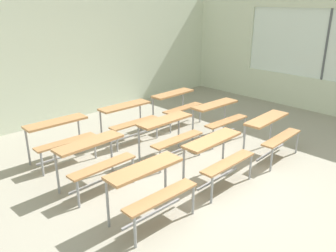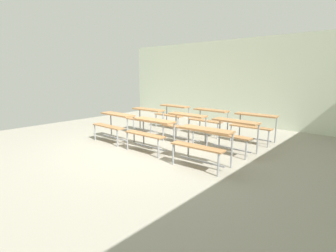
% 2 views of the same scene
% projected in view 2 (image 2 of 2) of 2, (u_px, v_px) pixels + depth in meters
% --- Properties ---
extents(ground, '(10.00, 9.00, 0.05)m').
position_uv_depth(ground, '(146.00, 150.00, 6.25)').
color(ground, gray).
extents(wall_back, '(10.00, 0.12, 3.00)m').
position_uv_depth(wall_back, '(235.00, 82.00, 9.27)').
color(wall_back, beige).
rests_on(wall_back, ground).
extents(desk_bench_r0c0, '(1.10, 0.60, 0.74)m').
position_uv_depth(desk_bench_r0c0, '(114.00, 121.00, 6.87)').
color(desk_bench_r0c0, '#A87547').
rests_on(desk_bench_r0c0, ground).
extents(desk_bench_r0c1, '(1.11, 0.61, 0.74)m').
position_uv_depth(desk_bench_r0c1, '(151.00, 128.00, 5.98)').
color(desk_bench_r0c1, '#A87547').
rests_on(desk_bench_r0c1, ground).
extents(desk_bench_r0c2, '(1.13, 0.64, 0.74)m').
position_uv_depth(desk_bench_r0c2, '(203.00, 138.00, 4.99)').
color(desk_bench_r0c2, '#A87547').
rests_on(desk_bench_r0c2, ground).
extents(desk_bench_r1c0, '(1.12, 0.62, 0.74)m').
position_uv_depth(desk_bench_r1c0, '(146.00, 115.00, 7.82)').
color(desk_bench_r1c0, '#A87547').
rests_on(desk_bench_r1c0, ground).
extents(desk_bench_r1c1, '(1.10, 0.59, 0.74)m').
position_uv_depth(desk_bench_r1c1, '(185.00, 121.00, 6.79)').
color(desk_bench_r1c1, '#A87547').
rests_on(desk_bench_r1c1, ground).
extents(desk_bench_r1c2, '(1.12, 0.63, 0.74)m').
position_uv_depth(desk_bench_r1c2, '(233.00, 129.00, 5.88)').
color(desk_bench_r1c2, '#A87547').
rests_on(desk_bench_r1c2, ground).
extents(desk_bench_r2c0, '(1.11, 0.61, 0.74)m').
position_uv_depth(desk_bench_r2c0, '(173.00, 111.00, 8.67)').
color(desk_bench_r2c0, '#A87547').
rests_on(desk_bench_r2c0, ground).
extents(desk_bench_r2c1, '(1.11, 0.62, 0.74)m').
position_uv_depth(desk_bench_r2c1, '(209.00, 116.00, 7.68)').
color(desk_bench_r2c1, '#A87547').
rests_on(desk_bench_r2c1, ground).
extents(desk_bench_r2c2, '(1.11, 0.61, 0.74)m').
position_uv_depth(desk_bench_r2c2, '(254.00, 121.00, 6.79)').
color(desk_bench_r2c2, '#A87547').
rests_on(desk_bench_r2c2, ground).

